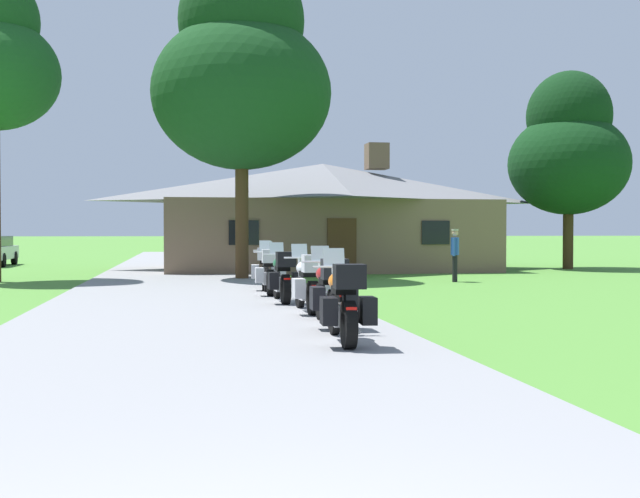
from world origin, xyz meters
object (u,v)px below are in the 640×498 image
object	(u,v)px
motorcycle_green_fourth_in_row	(283,277)
tree_by_lodge_front	(242,72)
motorcycle_red_second_in_row	(329,293)
motorcycle_white_third_in_row	(308,284)
bystander_blue_shirt_near_lodge	(455,252)
motorcycle_green_farthest_in_row	(265,269)
motorcycle_orange_nearest_to_camera	(344,304)
motorcycle_white_fifth_in_row	(269,272)
tree_right_of_lodge	(569,150)

from	to	relation	value
motorcycle_green_fourth_in_row	tree_by_lodge_front	size ratio (longest dim) A/B	0.19
motorcycle_red_second_in_row	motorcycle_white_third_in_row	xyz separation A→B (m)	(-0.00, 2.16, 0.00)
motorcycle_green_fourth_in_row	bystander_blue_shirt_near_lodge	world-z (taller)	bystander_blue_shirt_near_lodge
motorcycle_green_fourth_in_row	motorcycle_green_farthest_in_row	distance (m)	3.87
motorcycle_orange_nearest_to_camera	motorcycle_green_fourth_in_row	bearing A→B (deg)	93.68
motorcycle_orange_nearest_to_camera	motorcycle_green_fourth_in_row	world-z (taller)	same
motorcycle_orange_nearest_to_camera	motorcycle_red_second_in_row	xyz separation A→B (m)	(0.17, 1.99, 0.00)
motorcycle_white_third_in_row	bystander_blue_shirt_near_lodge	world-z (taller)	bystander_blue_shirt_near_lodge
motorcycle_orange_nearest_to_camera	motorcycle_white_fifth_in_row	world-z (taller)	same
motorcycle_white_third_in_row	bystander_blue_shirt_near_lodge	bearing A→B (deg)	54.51
motorcycle_white_fifth_in_row	motorcycle_green_farthest_in_row	distance (m)	1.72
motorcycle_green_fourth_in_row	tree_right_of_lodge	xyz separation A→B (m)	(14.13, 14.21, 4.49)
motorcycle_white_third_in_row	motorcycle_white_fifth_in_row	distance (m)	4.41
motorcycle_red_second_in_row	tree_right_of_lodge	world-z (taller)	tree_right_of_lodge
motorcycle_white_third_in_row	motorcycle_green_fourth_in_row	xyz separation A→B (m)	(-0.21, 2.25, 0.00)
motorcycle_green_farthest_in_row	bystander_blue_shirt_near_lodge	world-z (taller)	bystander_blue_shirt_near_lodge
motorcycle_white_fifth_in_row	motorcycle_green_farthest_in_row	xyz separation A→B (m)	(0.08, 1.72, 0.00)
tree_by_lodge_front	motorcycle_red_second_in_row	bearing A→B (deg)	-88.16
bystander_blue_shirt_near_lodge	tree_by_lodge_front	bearing A→B (deg)	98.82
motorcycle_green_farthest_in_row	tree_right_of_lodge	bearing A→B (deg)	42.21
motorcycle_white_third_in_row	tree_right_of_lodge	xyz separation A→B (m)	(13.92, 16.46, 4.49)
motorcycle_white_fifth_in_row	tree_by_lodge_front	size ratio (longest dim) A/B	0.19
motorcycle_white_fifth_in_row	motorcycle_white_third_in_row	bearing A→B (deg)	-84.60
motorcycle_red_second_in_row	tree_by_lodge_front	xyz separation A→B (m)	(-0.43, 13.40, 6.26)
motorcycle_green_fourth_in_row	motorcycle_green_farthest_in_row	size ratio (longest dim) A/B	1.00
bystander_blue_shirt_near_lodge	tree_right_of_lodge	size ratio (longest dim) A/B	0.20
bystander_blue_shirt_near_lodge	tree_by_lodge_front	world-z (taller)	tree_by_lodge_front
motorcycle_green_fourth_in_row	bystander_blue_shirt_near_lodge	distance (m)	9.38
motorcycle_white_fifth_in_row	bystander_blue_shirt_near_lodge	bearing A→B (deg)	37.83
motorcycle_red_second_in_row	motorcycle_green_farthest_in_row	bearing A→B (deg)	92.78
motorcycle_red_second_in_row	motorcycle_white_fifth_in_row	world-z (taller)	same
motorcycle_green_fourth_in_row	bystander_blue_shirt_near_lodge	bearing A→B (deg)	46.35
motorcycle_orange_nearest_to_camera	tree_right_of_lodge	bearing A→B (deg)	58.99
motorcycle_red_second_in_row	motorcycle_white_fifth_in_row	distance (m)	6.57
motorcycle_green_farthest_in_row	tree_right_of_lodge	world-z (taller)	tree_right_of_lodge
motorcycle_green_farthest_in_row	bystander_blue_shirt_near_lodge	distance (m)	7.05
motorcycle_red_second_in_row	motorcycle_orange_nearest_to_camera	bearing A→B (deg)	-93.56
motorcycle_white_fifth_in_row	tree_right_of_lodge	size ratio (longest dim) A/B	0.25
motorcycle_orange_nearest_to_camera	motorcycle_red_second_in_row	distance (m)	1.99
motorcycle_orange_nearest_to_camera	bystander_blue_shirt_near_lodge	world-z (taller)	bystander_blue_shirt_near_lodge
motorcycle_green_fourth_in_row	tree_by_lodge_front	xyz separation A→B (m)	(-0.22, 8.99, 6.26)
motorcycle_orange_nearest_to_camera	motorcycle_red_second_in_row	size ratio (longest dim) A/B	1.00
motorcycle_white_third_in_row	tree_by_lodge_front	bearing A→B (deg)	90.94
motorcycle_green_farthest_in_row	tree_by_lodge_front	distance (m)	8.09
motorcycle_red_second_in_row	tree_right_of_lodge	xyz separation A→B (m)	(13.92, 18.63, 4.49)
tree_by_lodge_front	tree_right_of_lodge	world-z (taller)	tree_by_lodge_front
motorcycle_green_farthest_in_row	tree_by_lodge_front	bearing A→B (deg)	98.62
motorcycle_red_second_in_row	bystander_blue_shirt_near_lodge	xyz separation A→B (m)	(6.19, 11.25, 0.34)
motorcycle_red_second_in_row	tree_by_lodge_front	world-z (taller)	tree_by_lodge_front
motorcycle_green_fourth_in_row	bystander_blue_shirt_near_lodge	size ratio (longest dim) A/B	1.24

